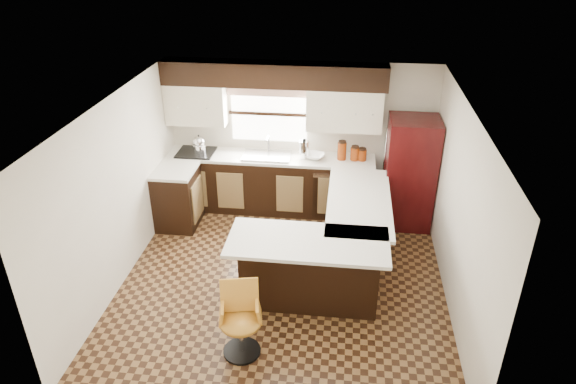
# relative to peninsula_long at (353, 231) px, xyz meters

# --- Properties ---
(floor) EXTENTS (4.40, 4.40, 0.00)m
(floor) POSITION_rel_peninsula_long_xyz_m (-0.90, -0.62, -0.45)
(floor) COLOR #49301A
(floor) RESTS_ON ground
(ceiling) EXTENTS (4.40, 4.40, 0.00)m
(ceiling) POSITION_rel_peninsula_long_xyz_m (-0.90, -0.62, 1.95)
(ceiling) COLOR silver
(ceiling) RESTS_ON wall_back
(wall_back) EXTENTS (4.40, 0.00, 4.40)m
(wall_back) POSITION_rel_peninsula_long_xyz_m (-0.90, 1.58, 0.75)
(wall_back) COLOR beige
(wall_back) RESTS_ON floor
(wall_front) EXTENTS (4.40, 0.00, 4.40)m
(wall_front) POSITION_rel_peninsula_long_xyz_m (-0.90, -2.83, 0.75)
(wall_front) COLOR beige
(wall_front) RESTS_ON floor
(wall_left) EXTENTS (0.00, 4.40, 4.40)m
(wall_left) POSITION_rel_peninsula_long_xyz_m (-3.00, -0.62, 0.75)
(wall_left) COLOR beige
(wall_left) RESTS_ON floor
(wall_right) EXTENTS (0.00, 4.40, 4.40)m
(wall_right) POSITION_rel_peninsula_long_xyz_m (1.20, -0.62, 0.75)
(wall_right) COLOR beige
(wall_right) RESTS_ON floor
(base_cab_back) EXTENTS (3.30, 0.60, 0.90)m
(base_cab_back) POSITION_rel_peninsula_long_xyz_m (-1.35, 1.28, 0.00)
(base_cab_back) COLOR black
(base_cab_back) RESTS_ON floor
(base_cab_left) EXTENTS (0.60, 0.70, 0.90)m
(base_cab_left) POSITION_rel_peninsula_long_xyz_m (-2.70, 0.62, 0.00)
(base_cab_left) COLOR black
(base_cab_left) RESTS_ON floor
(counter_back) EXTENTS (3.30, 0.60, 0.04)m
(counter_back) POSITION_rel_peninsula_long_xyz_m (-1.35, 1.28, 0.47)
(counter_back) COLOR silver
(counter_back) RESTS_ON base_cab_back
(counter_left) EXTENTS (0.60, 0.70, 0.04)m
(counter_left) POSITION_rel_peninsula_long_xyz_m (-2.70, 0.62, 0.47)
(counter_left) COLOR silver
(counter_left) RESTS_ON base_cab_left
(soffit) EXTENTS (3.40, 0.35, 0.36)m
(soffit) POSITION_rel_peninsula_long_xyz_m (-1.30, 1.40, 1.77)
(soffit) COLOR black
(soffit) RESTS_ON wall_back
(upper_cab_left) EXTENTS (0.94, 0.35, 0.64)m
(upper_cab_left) POSITION_rel_peninsula_long_xyz_m (-2.52, 1.40, 1.27)
(upper_cab_left) COLOR beige
(upper_cab_left) RESTS_ON wall_back
(upper_cab_right) EXTENTS (1.14, 0.35, 0.64)m
(upper_cab_right) POSITION_rel_peninsula_long_xyz_m (-0.22, 1.40, 1.27)
(upper_cab_right) COLOR beige
(upper_cab_right) RESTS_ON wall_back
(window_pane) EXTENTS (1.20, 0.02, 0.90)m
(window_pane) POSITION_rel_peninsula_long_xyz_m (-1.40, 1.56, 1.10)
(window_pane) COLOR white
(window_pane) RESTS_ON wall_back
(valance) EXTENTS (1.30, 0.06, 0.18)m
(valance) POSITION_rel_peninsula_long_xyz_m (-1.40, 1.52, 1.49)
(valance) COLOR #D19B93
(valance) RESTS_ON wall_back
(sink) EXTENTS (0.75, 0.45, 0.03)m
(sink) POSITION_rel_peninsula_long_xyz_m (-1.40, 1.25, 0.51)
(sink) COLOR #B2B2B7
(sink) RESTS_ON counter_back
(dishwasher) EXTENTS (0.58, 0.03, 0.78)m
(dishwasher) POSITION_rel_peninsula_long_xyz_m (-0.35, 0.99, -0.02)
(dishwasher) COLOR black
(dishwasher) RESTS_ON floor
(cooktop) EXTENTS (0.58, 0.50, 0.02)m
(cooktop) POSITION_rel_peninsula_long_xyz_m (-2.55, 1.25, 0.51)
(cooktop) COLOR black
(cooktop) RESTS_ON counter_back
(peninsula_long) EXTENTS (0.60, 1.95, 0.90)m
(peninsula_long) POSITION_rel_peninsula_long_xyz_m (0.00, 0.00, 0.00)
(peninsula_long) COLOR black
(peninsula_long) RESTS_ON floor
(peninsula_return) EXTENTS (1.65, 0.60, 0.90)m
(peninsula_return) POSITION_rel_peninsula_long_xyz_m (-0.53, -0.97, 0.00)
(peninsula_return) COLOR black
(peninsula_return) RESTS_ON floor
(counter_pen_long) EXTENTS (0.84, 1.95, 0.04)m
(counter_pen_long) POSITION_rel_peninsula_long_xyz_m (0.05, 0.00, 0.47)
(counter_pen_long) COLOR silver
(counter_pen_long) RESTS_ON peninsula_long
(counter_pen_return) EXTENTS (1.89, 0.84, 0.04)m
(counter_pen_return) POSITION_rel_peninsula_long_xyz_m (-0.55, -1.06, 0.47)
(counter_pen_return) COLOR silver
(counter_pen_return) RESTS_ON peninsula_return
(refrigerator) EXTENTS (0.74, 0.71, 1.72)m
(refrigerator) POSITION_rel_peninsula_long_xyz_m (0.81, 1.11, 0.41)
(refrigerator) COLOR #340809
(refrigerator) RESTS_ON floor
(bar_chair) EXTENTS (0.54, 0.54, 0.85)m
(bar_chair) POSITION_rel_peninsula_long_xyz_m (-1.19, -1.96, -0.02)
(bar_chair) COLOR #C78427
(bar_chair) RESTS_ON floor
(kettle) EXTENTS (0.21, 0.21, 0.29)m
(kettle) POSITION_rel_peninsula_long_xyz_m (-2.49, 1.26, 0.66)
(kettle) COLOR silver
(kettle) RESTS_ON cooktop
(percolator) EXTENTS (0.15, 0.15, 0.29)m
(percolator) POSITION_rel_peninsula_long_xyz_m (-0.81, 1.28, 0.64)
(percolator) COLOR silver
(percolator) RESTS_ON counter_back
(mixing_bowl) EXTENTS (0.36, 0.36, 0.07)m
(mixing_bowl) POSITION_rel_peninsula_long_xyz_m (-0.65, 1.28, 0.53)
(mixing_bowl) COLOR white
(mixing_bowl) RESTS_ON counter_back
(canister_large) EXTENTS (0.14, 0.14, 0.28)m
(canister_large) POSITION_rel_peninsula_long_xyz_m (-0.23, 1.30, 0.63)
(canister_large) COLOR maroon
(canister_large) RESTS_ON counter_back
(canister_med) EXTENTS (0.14, 0.14, 0.20)m
(canister_med) POSITION_rel_peninsula_long_xyz_m (-0.02, 1.30, 0.60)
(canister_med) COLOR maroon
(canister_med) RESTS_ON counter_back
(canister_small) EXTENTS (0.13, 0.13, 0.17)m
(canister_small) POSITION_rel_peninsula_long_xyz_m (0.09, 1.30, 0.58)
(canister_small) COLOR maroon
(canister_small) RESTS_ON counter_back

